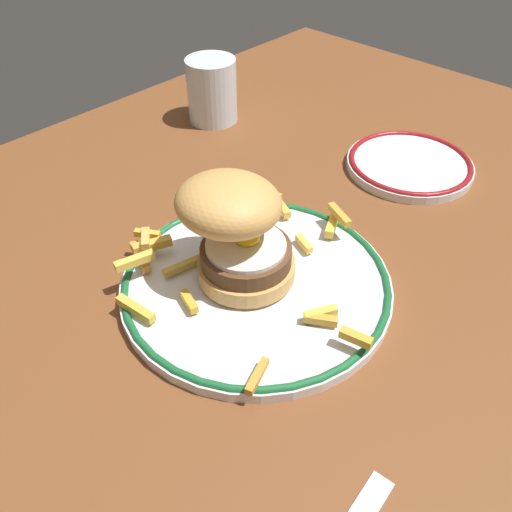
{
  "coord_description": "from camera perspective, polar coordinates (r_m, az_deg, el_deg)",
  "views": [
    {
      "loc": [
        -34.63,
        -29.99,
        40.28
      ],
      "look_at": [
        -5.06,
        -2.2,
        4.6
      ],
      "focal_mm": 37.33,
      "sensor_mm": 36.0,
      "label": 1
    }
  ],
  "objects": [
    {
      "name": "fries_pile",
      "position": [
        0.57,
        -2.56,
        -0.34
      ],
      "size": [
        27.16,
        28.16,
        2.67
      ],
      "color": "gold",
      "rests_on": "dinner_plate"
    },
    {
      "name": "dinner_plate",
      "position": [
        0.57,
        0.0,
        -2.86
      ],
      "size": [
        28.75,
        28.75,
        1.6
      ],
      "color": "silver",
      "rests_on": "ground_plane"
    },
    {
      "name": "water_glass",
      "position": [
        0.88,
        -4.73,
        16.89
      ],
      "size": [
        7.81,
        7.81,
        9.78
      ],
      "color": "silver",
      "rests_on": "ground_plane"
    },
    {
      "name": "side_plate",
      "position": [
        0.79,
        16.13,
        9.44
      ],
      "size": [
        17.47,
        17.47,
        1.6
      ],
      "color": "white",
      "rests_on": "ground_plane"
    },
    {
      "name": "burger",
      "position": [
        0.53,
        -2.17,
        3.16
      ],
      "size": [
        12.26,
        12.85,
        11.79
      ],
      "color": "tan",
      "rests_on": "dinner_plate"
    },
    {
      "name": "ground_plane",
      "position": [
        0.62,
        1.71,
        -1.41
      ],
      "size": [
        126.75,
        93.46,
        4.0
      ],
      "primitive_type": "cube",
      "color": "brown"
    }
  ]
}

